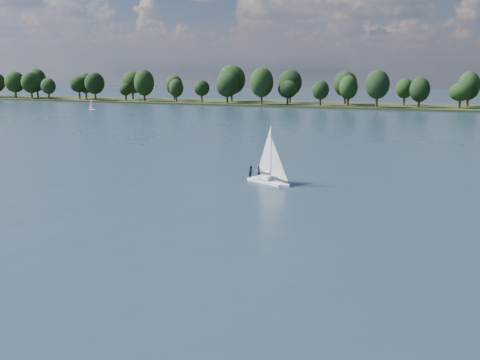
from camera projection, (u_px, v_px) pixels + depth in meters
name	position (u px, v px, depth m)	size (l,w,h in m)	color
ground	(384.00, 142.00, 110.30)	(700.00, 700.00, 0.00)	#233342
far_shore	(421.00, 108.00, 212.03)	(660.00, 40.00, 1.50)	black
sailboat	(267.00, 166.00, 69.39)	(6.35, 4.17, 8.16)	white
dinghy_pink	(92.00, 107.00, 199.91)	(2.94, 1.25, 4.63)	silver
pontoon	(5.00, 100.00, 266.80)	(4.00, 2.00, 0.50)	#5C5E61
treeline	(410.00, 87.00, 208.40)	(563.48, 74.30, 18.42)	black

